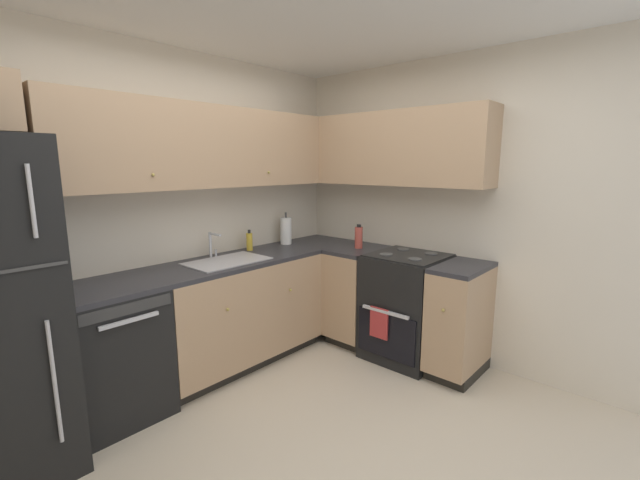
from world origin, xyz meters
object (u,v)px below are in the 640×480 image
soap_bottle (249,241)px  oil_bottle (359,237)px  dishwasher (113,354)px  paper_towel_roll (286,231)px  oven_range (407,306)px

soap_bottle → oil_bottle: size_ratio=0.85×
dishwasher → oil_bottle: size_ratio=3.96×
dishwasher → soap_bottle: soap_bottle is taller
dishwasher → soap_bottle: bearing=7.8°
paper_towel_roll → oil_bottle: bearing=-65.0°
oven_range → oil_bottle: bearing=92.0°
dishwasher → oven_range: size_ratio=0.83×
dishwasher → paper_towel_roll: (1.77, 0.16, 0.61)m
soap_bottle → paper_towel_roll: (0.44, -0.02, 0.05)m
oven_range → oil_bottle: size_ratio=4.79×
paper_towel_roll → oil_bottle: 0.73m
soap_bottle → oil_bottle: oil_bottle is taller
oven_range → paper_towel_roll: 1.35m
paper_towel_roll → oven_range: bearing=-74.6°
oil_bottle → dishwasher: bearing=166.5°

